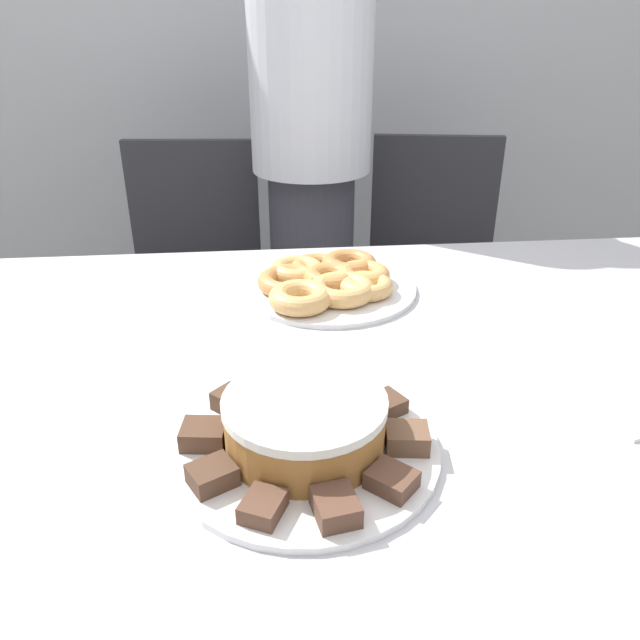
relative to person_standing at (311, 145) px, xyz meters
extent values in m
cube|color=silver|center=(-0.07, -0.91, -0.18)|extent=(1.88, 1.07, 0.03)
cylinder|color=silver|center=(0.81, -0.44, -0.56)|extent=(0.06, 0.06, 0.73)
cylinder|color=#383842|center=(0.00, 0.00, -0.50)|extent=(0.25, 0.25, 0.86)
cylinder|color=silver|center=(0.00, 0.00, 0.27)|extent=(0.33, 0.33, 0.68)
cylinder|color=black|center=(-0.37, -0.05, -0.92)|extent=(0.44, 0.44, 0.01)
cylinder|color=#262626|center=(-0.37, -0.05, -0.69)|extent=(0.06, 0.06, 0.44)
cube|color=#2D2D33|center=(-0.37, -0.05, -0.45)|extent=(0.48, 0.48, 0.04)
cube|color=#2D2D33|center=(-0.35, 0.16, -0.22)|extent=(0.40, 0.06, 0.42)
cylinder|color=black|center=(0.37, -0.05, -0.92)|extent=(0.44, 0.44, 0.01)
cylinder|color=#262626|center=(0.37, -0.05, -0.69)|extent=(0.06, 0.06, 0.44)
cube|color=#2D2D33|center=(0.37, -0.05, -0.45)|extent=(0.51, 0.51, 0.04)
cube|color=#2D2D33|center=(0.40, 0.15, -0.22)|extent=(0.40, 0.10, 0.42)
cylinder|color=white|center=(-0.10, -1.11, -0.16)|extent=(0.34, 0.34, 0.01)
cylinder|color=white|center=(-0.02, -0.62, -0.16)|extent=(0.34, 0.34, 0.01)
cylinder|color=#9E662D|center=(-0.10, -1.11, -0.12)|extent=(0.20, 0.20, 0.06)
cylinder|color=white|center=(-0.10, -1.11, -0.09)|extent=(0.20, 0.20, 0.01)
cube|color=brown|center=(-0.05, -1.00, -0.14)|extent=(0.05, 0.06, 0.02)
cube|color=brown|center=(-0.13, -0.99, -0.14)|extent=(0.06, 0.06, 0.03)
cube|color=#513828|center=(-0.19, -1.03, -0.14)|extent=(0.06, 0.06, 0.03)
cube|color=#513828|center=(-0.23, -1.10, -0.14)|extent=(0.06, 0.05, 0.03)
cube|color=#513828|center=(-0.21, -1.18, -0.14)|extent=(0.06, 0.06, 0.03)
cube|color=brown|center=(-0.16, -1.23, -0.14)|extent=(0.06, 0.06, 0.02)
cube|color=brown|center=(-0.08, -1.24, -0.14)|extent=(0.05, 0.06, 0.03)
cube|color=brown|center=(-0.01, -1.20, -0.14)|extent=(0.07, 0.07, 0.02)
cube|color=brown|center=(0.02, -1.13, -0.14)|extent=(0.06, 0.05, 0.03)
cube|color=#513828|center=(0.01, -1.05, -0.14)|extent=(0.07, 0.06, 0.02)
torus|color=#D18E4C|center=(-0.02, -0.62, -0.13)|extent=(0.11, 0.11, 0.03)
torus|color=#E5AD66|center=(-0.08, -0.71, -0.13)|extent=(0.12, 0.12, 0.04)
torus|color=#E5AD66|center=(0.00, -0.68, -0.13)|extent=(0.12, 0.12, 0.04)
torus|color=#E5AD66|center=(0.05, -0.67, -0.14)|extent=(0.10, 0.10, 0.03)
torus|color=tan|center=(0.05, -0.62, -0.13)|extent=(0.11, 0.11, 0.03)
torus|color=#C68447|center=(0.03, -0.56, -0.13)|extent=(0.11, 0.11, 0.04)
torus|color=#D18E4C|center=(-0.04, -0.56, -0.14)|extent=(0.11, 0.11, 0.03)
torus|color=#E5AD66|center=(-0.08, -0.57, -0.13)|extent=(0.11, 0.11, 0.03)
torus|color=#D18E4C|center=(-0.09, -0.63, -0.14)|extent=(0.13, 0.13, 0.03)
camera|label=1|loc=(-0.14, -1.74, 0.34)|focal=35.00mm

